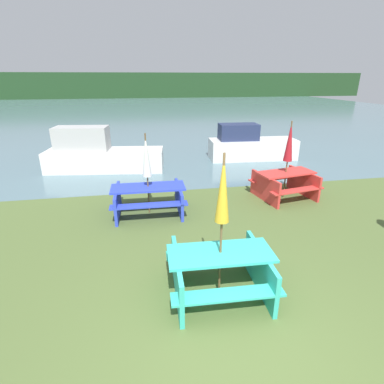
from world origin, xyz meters
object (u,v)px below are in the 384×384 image
object	(u,v)px
picnic_table_teal	(220,269)
umbrella_crimson	(290,142)
umbrella_white	(146,156)
boat	(100,155)
boat_second	(250,146)
picnic_table_red	(285,182)
umbrella_gold	(223,191)
picnic_table_blue	(149,197)

from	to	relation	value
picnic_table_teal	umbrella_crimson	distance (m)	4.85
umbrella_white	boat	bearing A→B (deg)	111.24
umbrella_crimson	boat_second	world-z (taller)	umbrella_crimson
boat	picnic_table_teal	bearing A→B (deg)	-63.55
umbrella_crimson	umbrella_white	distance (m)	3.93
boat_second	picnic_table_teal	bearing A→B (deg)	-110.13
picnic_table_red	umbrella_white	xyz separation A→B (m)	(-3.90, -0.39, 1.04)
picnic_table_red	umbrella_gold	size ratio (longest dim) A/B	0.79
boat_second	picnic_table_red	bearing A→B (deg)	-94.12
picnic_table_blue	boat	bearing A→B (deg)	111.24
picnic_table_blue	umbrella_crimson	xyz separation A→B (m)	(3.90, 0.39, 1.17)
picnic_table_red	umbrella_white	size ratio (longest dim) A/B	0.89
umbrella_gold	umbrella_crimson	world-z (taller)	umbrella_gold
picnic_table_blue	umbrella_crimson	size ratio (longest dim) A/B	0.85
boat_second	umbrella_crimson	bearing A→B (deg)	-94.12
umbrella_gold	umbrella_crimson	xyz separation A→B (m)	(2.93, 3.69, -0.15)
picnic_table_teal	boat	world-z (taller)	boat
picnic_table_teal	boat_second	size ratio (longest dim) A/B	0.46
umbrella_gold	umbrella_white	bearing A→B (deg)	106.51
picnic_table_red	boat_second	bearing A→B (deg)	82.64
umbrella_white	boat	size ratio (longest dim) A/B	0.47
picnic_table_blue	picnic_table_teal	bearing A→B (deg)	-73.49
boat	boat_second	bearing A→B (deg)	13.28
picnic_table_blue	picnic_table_red	bearing A→B (deg)	5.74
umbrella_crimson	picnic_table_blue	bearing A→B (deg)	-174.26
picnic_table_teal	umbrella_crimson	bearing A→B (deg)	51.57
picnic_table_red	boat_second	xyz separation A→B (m)	(0.57, 4.41, 0.10)
picnic_table_blue	umbrella_white	world-z (taller)	umbrella_white
umbrella_gold	boat	xyz separation A→B (m)	(-2.59, 7.45, -1.18)
umbrella_gold	picnic_table_blue	bearing A→B (deg)	106.51
picnic_table_blue	boat	size ratio (longest dim) A/B	0.43
picnic_table_blue	umbrella_gold	distance (m)	3.68
umbrella_gold	boat_second	distance (m)	8.90
umbrella_white	boat_second	world-z (taller)	umbrella_white
picnic_table_teal	umbrella_gold	xyz separation A→B (m)	(0.00, 0.00, 1.32)
picnic_table_red	umbrella_gold	bearing A→B (deg)	-128.43
umbrella_gold	boat	distance (m)	7.98
picnic_table_teal	picnic_table_red	world-z (taller)	picnic_table_red
picnic_table_red	boat	bearing A→B (deg)	145.70
picnic_table_red	picnic_table_teal	bearing A→B (deg)	-128.43
picnic_table_blue	picnic_table_red	size ratio (longest dim) A/B	1.02
umbrella_gold	boat	bearing A→B (deg)	109.18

